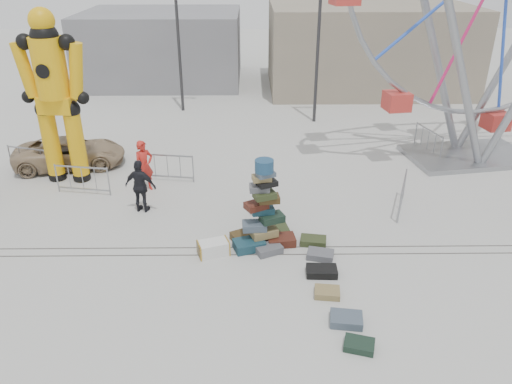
{
  "coord_description": "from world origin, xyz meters",
  "views": [
    {
      "loc": [
        -0.29,
        -11.7,
        8.15
      ],
      "look_at": [
        -0.13,
        2.29,
        1.23
      ],
      "focal_mm": 35.0,
      "sensor_mm": 36.0,
      "label": 1
    }
  ],
  "objects_px": {
    "crash_test_dummy": "(54,92)",
    "steamer_trunk": "(213,248)",
    "lamp_post_right": "(321,31)",
    "suitcase_tower": "(263,221)",
    "lamp_post_left": "(179,25)",
    "barricade_wheel_front": "(402,195)",
    "parked_suv": "(70,153)",
    "barricade_dummy_a": "(32,161)",
    "barricade_dummy_b": "(83,180)",
    "pedestrian_green": "(262,192)",
    "barricade_dummy_c": "(168,167)",
    "pedestrian_black": "(141,186)",
    "pedestrian_red": "(144,166)",
    "barricade_wheel_back": "(428,141)"
  },
  "relations": [
    {
      "from": "lamp_post_right",
      "to": "pedestrian_green",
      "type": "height_order",
      "value": "lamp_post_right"
    },
    {
      "from": "barricade_dummy_a",
      "to": "parked_suv",
      "type": "relative_size",
      "value": 0.46
    },
    {
      "from": "barricade_wheel_back",
      "to": "parked_suv",
      "type": "bearing_deg",
      "value": -99.36
    },
    {
      "from": "barricade_dummy_c",
      "to": "barricade_wheel_front",
      "type": "distance_m",
      "value": 8.67
    },
    {
      "from": "lamp_post_right",
      "to": "barricade_wheel_front",
      "type": "xyz_separation_m",
      "value": [
        1.76,
        -9.64,
        -3.93
      ]
    },
    {
      "from": "steamer_trunk",
      "to": "pedestrian_green",
      "type": "xyz_separation_m",
      "value": [
        1.48,
        2.32,
        0.69
      ]
    },
    {
      "from": "barricade_dummy_a",
      "to": "pedestrian_red",
      "type": "distance_m",
      "value": 5.03
    },
    {
      "from": "barricade_wheel_front",
      "to": "pedestrian_red",
      "type": "relative_size",
      "value": 1.04
    },
    {
      "from": "crash_test_dummy",
      "to": "steamer_trunk",
      "type": "height_order",
      "value": "crash_test_dummy"
    },
    {
      "from": "suitcase_tower",
      "to": "lamp_post_right",
      "type": "bearing_deg",
      "value": 60.36
    },
    {
      "from": "lamp_post_left",
      "to": "barricade_wheel_front",
      "type": "relative_size",
      "value": 4.0
    },
    {
      "from": "barricade_dummy_a",
      "to": "barricade_dummy_c",
      "type": "distance_m",
      "value": 5.52
    },
    {
      "from": "barricade_wheel_front",
      "to": "pedestrian_black",
      "type": "relative_size",
      "value": 1.08
    },
    {
      "from": "crash_test_dummy",
      "to": "barricade_wheel_front",
      "type": "relative_size",
      "value": 3.27
    },
    {
      "from": "barricade_dummy_b",
      "to": "pedestrian_red",
      "type": "bearing_deg",
      "value": 16.6
    },
    {
      "from": "barricade_dummy_c",
      "to": "pedestrian_green",
      "type": "distance_m",
      "value": 4.55
    },
    {
      "from": "suitcase_tower",
      "to": "crash_test_dummy",
      "type": "height_order",
      "value": "crash_test_dummy"
    },
    {
      "from": "barricade_dummy_a",
      "to": "barricade_dummy_c",
      "type": "bearing_deg",
      "value": 9.24
    },
    {
      "from": "lamp_post_left",
      "to": "barricade_dummy_c",
      "type": "height_order",
      "value": "lamp_post_left"
    },
    {
      "from": "barricade_dummy_b",
      "to": "barricade_wheel_back",
      "type": "relative_size",
      "value": 1.0
    },
    {
      "from": "pedestrian_black",
      "to": "parked_suv",
      "type": "bearing_deg",
      "value": -33.42
    },
    {
      "from": "parked_suv",
      "to": "barricade_wheel_front",
      "type": "bearing_deg",
      "value": -118.6
    },
    {
      "from": "lamp_post_left",
      "to": "barricade_dummy_c",
      "type": "distance_m",
      "value": 10.01
    },
    {
      "from": "suitcase_tower",
      "to": "pedestrian_red",
      "type": "xyz_separation_m",
      "value": [
        -4.23,
        3.73,
        0.19
      ]
    },
    {
      "from": "lamp_post_right",
      "to": "crash_test_dummy",
      "type": "xyz_separation_m",
      "value": [
        -10.4,
        -7.04,
        -1.04
      ]
    },
    {
      "from": "lamp_post_left",
      "to": "pedestrian_green",
      "type": "relative_size",
      "value": 4.47
    },
    {
      "from": "lamp_post_right",
      "to": "barricade_dummy_b",
      "type": "relative_size",
      "value": 4.0
    },
    {
      "from": "crash_test_dummy",
      "to": "barricade_wheel_front",
      "type": "bearing_deg",
      "value": -7.2
    },
    {
      "from": "barricade_wheel_front",
      "to": "barricade_wheel_back",
      "type": "relative_size",
      "value": 1.0
    },
    {
      "from": "steamer_trunk",
      "to": "barricade_dummy_a",
      "type": "height_order",
      "value": "barricade_dummy_a"
    },
    {
      "from": "barricade_wheel_front",
      "to": "lamp_post_left",
      "type": "bearing_deg",
      "value": 57.47
    },
    {
      "from": "suitcase_tower",
      "to": "barricade_dummy_a",
      "type": "height_order",
      "value": "suitcase_tower"
    },
    {
      "from": "suitcase_tower",
      "to": "barricade_dummy_a",
      "type": "bearing_deg",
      "value": 134.39
    },
    {
      "from": "barricade_dummy_c",
      "to": "pedestrian_red",
      "type": "xyz_separation_m",
      "value": [
        -0.7,
        -0.81,
        0.41
      ]
    },
    {
      "from": "lamp_post_right",
      "to": "pedestrian_green",
      "type": "xyz_separation_m",
      "value": [
        -3.01,
        -10.03,
        -3.59
      ]
    },
    {
      "from": "barricade_dummy_a",
      "to": "crash_test_dummy",
      "type": "bearing_deg",
      "value": -2.83
    },
    {
      "from": "barricade_dummy_b",
      "to": "barricade_dummy_a",
      "type": "bearing_deg",
      "value": 154.17
    },
    {
      "from": "crash_test_dummy",
      "to": "barricade_dummy_a",
      "type": "height_order",
      "value": "crash_test_dummy"
    },
    {
      "from": "pedestrian_black",
      "to": "crash_test_dummy",
      "type": "bearing_deg",
      "value": -24.73
    },
    {
      "from": "crash_test_dummy",
      "to": "pedestrian_black",
      "type": "xyz_separation_m",
      "value": [
        3.33,
        -2.6,
        -2.52
      ]
    },
    {
      "from": "suitcase_tower",
      "to": "barricade_wheel_back",
      "type": "distance_m",
      "value": 10.32
    },
    {
      "from": "lamp_post_right",
      "to": "suitcase_tower",
      "type": "bearing_deg",
      "value": -104.45
    },
    {
      "from": "barricade_wheel_front",
      "to": "pedestrian_red",
      "type": "xyz_separation_m",
      "value": [
        -9.02,
        1.64,
        0.41
      ]
    },
    {
      "from": "steamer_trunk",
      "to": "barricade_dummy_c",
      "type": "relative_size",
      "value": 0.45
    },
    {
      "from": "steamer_trunk",
      "to": "lamp_post_left",
      "type": "bearing_deg",
      "value": 81.76
    },
    {
      "from": "suitcase_tower",
      "to": "pedestrian_green",
      "type": "distance_m",
      "value": 1.71
    },
    {
      "from": "barricade_dummy_a",
      "to": "pedestrian_green",
      "type": "relative_size",
      "value": 1.12
    },
    {
      "from": "lamp_post_right",
      "to": "steamer_trunk",
      "type": "height_order",
      "value": "lamp_post_right"
    },
    {
      "from": "suitcase_tower",
      "to": "barricade_dummy_b",
      "type": "height_order",
      "value": "suitcase_tower"
    },
    {
      "from": "barricade_dummy_a",
      "to": "parked_suv",
      "type": "bearing_deg",
      "value": 46.02
    }
  ]
}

